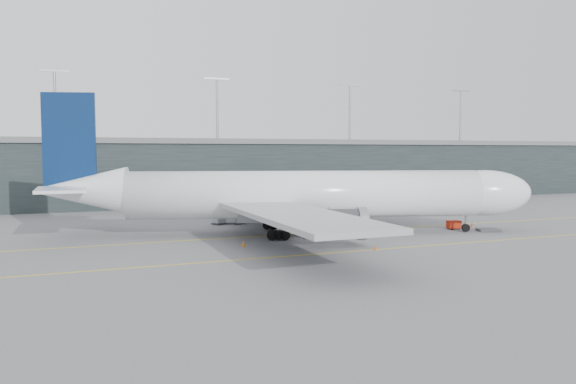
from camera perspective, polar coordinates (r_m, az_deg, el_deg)
name	(u,v)px	position (r m, az deg, el deg)	size (l,w,h in m)	color
ground	(267,232)	(86.62, -2.19, -4.04)	(320.00, 320.00, 0.00)	#55555A
taxiline_a	(276,235)	(82.90, -1.25, -4.41)	(160.00, 0.25, 0.02)	gold
taxiline_b	(322,254)	(68.37, 3.51, -6.26)	(160.00, 0.25, 0.02)	gold
taxiline_lead_main	(256,216)	(106.98, -3.29, -2.47)	(0.25, 60.00, 0.02)	gold
terminal	(188,170)	(141.76, -10.14, 2.19)	(240.00, 36.00, 29.00)	black
main_aircraft	(302,196)	(83.27, 1.46, -0.36)	(72.30, 66.47, 20.64)	white
jet_bridge	(310,189)	(113.22, 2.20, 0.29)	(15.69, 43.97, 6.28)	#2C2B30
gse_cart	(454,224)	(93.01, 16.49, -3.17)	(2.14, 1.47, 1.38)	#B3220C
baggage_dolly	(488,230)	(92.61, 19.69, -3.63)	(3.23, 2.58, 0.32)	#3E3F44
uld_a	(219,218)	(95.47, -7.02, -2.67)	(2.72, 2.50, 1.99)	#3C3B40
uld_b	(231,218)	(96.03, -5.80, -2.65)	(2.59, 2.38, 1.90)	#3C3B40
uld_c	(238,218)	(95.80, -5.07, -2.69)	(2.33, 2.04, 1.83)	#3C3B40
cone_nose	(472,225)	(97.05, 18.19, -3.16)	(0.43, 0.43, 0.68)	#CF460B
cone_wing_stbd	(375,247)	(71.61, 8.83, -5.58)	(0.39, 0.39, 0.62)	#D84D0C
cone_wing_port	(292,219)	(100.45, 0.38, -2.72)	(0.40, 0.40, 0.63)	orange
cone_tail	(244,243)	(73.39, -4.53, -5.23)	(0.50, 0.50, 0.80)	#CA5C0B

